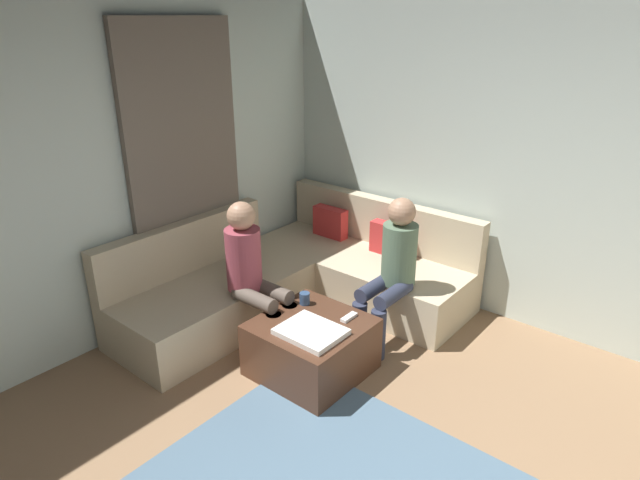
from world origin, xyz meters
TOP-DOWN VIEW (x-y plane):
  - wall_back at (0.00, 2.94)m, footprint 6.00×0.12m
  - wall_left at (-2.94, 0.00)m, footprint 0.12×6.00m
  - curtain_panel at (-2.84, 1.30)m, footprint 0.06×1.10m
  - sectional_couch at (-2.08, 1.88)m, footprint 2.10×2.55m
  - ottoman at (-1.34, 1.17)m, footprint 0.76×0.76m
  - folded_blanket at (-1.24, 1.05)m, footprint 0.44×0.36m
  - coffee_mug at (-1.56, 1.35)m, footprint 0.08×0.08m
  - game_remote at (-1.16, 1.39)m, footprint 0.05×0.15m
  - person_on_couch_back at (-1.14, 1.93)m, footprint 0.30×0.60m
  - person_on_couch_side at (-1.93, 1.17)m, footprint 0.60×0.30m

SIDE VIEW (x-z plane):
  - ottoman at x=-1.34m, z-range 0.00..0.42m
  - sectional_couch at x=-2.08m, z-range -0.15..0.72m
  - game_remote at x=-1.16m, z-range 0.42..0.44m
  - folded_blanket at x=-1.24m, z-range 0.42..0.46m
  - coffee_mug at x=-1.56m, z-range 0.42..0.52m
  - person_on_couch_back at x=-1.14m, z-range 0.06..1.26m
  - person_on_couch_side at x=-1.93m, z-range 0.06..1.26m
  - curtain_panel at x=-2.84m, z-range 0.00..2.50m
  - wall_back at x=0.00m, z-range 0.00..2.70m
  - wall_left at x=-2.94m, z-range 0.00..2.70m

